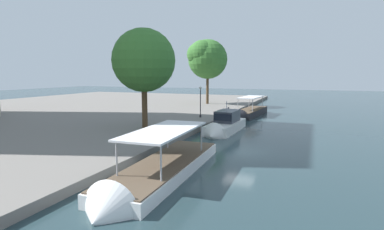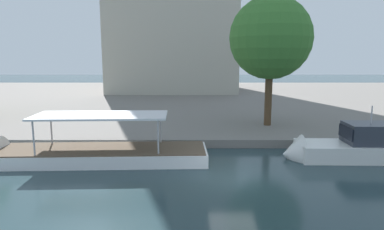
% 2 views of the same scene
% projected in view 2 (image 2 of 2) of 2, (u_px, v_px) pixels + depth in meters
% --- Properties ---
extents(ground_plane, '(220.00, 220.00, 0.00)m').
position_uv_depth(ground_plane, '(232.00, 179.00, 17.85)').
color(ground_plane, '#23383D').
extents(dock_promenade, '(120.00, 55.00, 0.61)m').
position_uv_depth(dock_promenade, '(205.00, 98.00, 51.00)').
color(dock_promenade, slate).
rests_on(dock_promenade, ground_plane).
extents(tour_boat_1, '(14.11, 3.87, 4.34)m').
position_uv_depth(tour_boat_1, '(82.00, 158.00, 20.84)').
color(tour_boat_1, white).
rests_on(tour_boat_1, ground_plane).
extents(motor_yacht_2, '(9.34, 2.85, 4.38)m').
position_uv_depth(motor_yacht_2, '(355.00, 150.00, 21.33)').
color(motor_yacht_2, silver).
rests_on(motor_yacht_2, ground_plane).
extents(tree_2, '(6.82, 6.82, 10.73)m').
position_uv_depth(tree_2, '(270.00, 37.00, 27.81)').
color(tree_2, '#4C3823').
rests_on(tree_2, dock_promenade).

